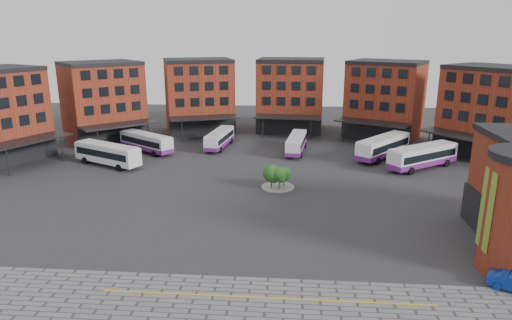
# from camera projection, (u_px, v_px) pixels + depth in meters

# --- Properties ---
(ground) EXTENTS (160.00, 160.00, 0.00)m
(ground) POSITION_uv_depth(u_px,v_px,m) (255.00, 224.00, 48.92)
(ground) COLOR #28282B
(ground) RESTS_ON ground
(yellow_line) EXTENTS (26.00, 0.15, 0.02)m
(yellow_line) POSITION_uv_depth(u_px,v_px,m) (266.00, 298.00, 35.34)
(yellow_line) COLOR gold
(yellow_line) RESTS_ON paving_zone
(main_building) EXTENTS (94.14, 42.48, 14.60)m
(main_building) POSITION_uv_depth(u_px,v_px,m) (246.00, 102.00, 83.98)
(main_building) COLOR maroon
(main_building) RESTS_ON ground
(tree_island) EXTENTS (4.40, 4.40, 3.27)m
(tree_island) POSITION_uv_depth(u_px,v_px,m) (277.00, 175.00, 59.34)
(tree_island) COLOR gray
(tree_island) RESTS_ON ground
(bus_a) EXTENTS (11.71, 7.69, 3.33)m
(bus_a) POSITION_uv_depth(u_px,v_px,m) (107.00, 153.00, 69.65)
(bus_a) COLOR silver
(bus_a) RESTS_ON ground
(bus_b) EXTENTS (10.75, 8.59, 3.18)m
(bus_b) POSITION_uv_depth(u_px,v_px,m) (146.00, 142.00, 77.53)
(bus_b) COLOR silver
(bus_b) RESTS_ON ground
(bus_c) EXTENTS (3.87, 10.90, 3.00)m
(bus_c) POSITION_uv_depth(u_px,v_px,m) (220.00, 138.00, 80.49)
(bus_c) COLOR white
(bus_c) RESTS_ON ground
(bus_d) EXTENTS (3.71, 10.81, 2.98)m
(bus_d) POSITION_uv_depth(u_px,v_px,m) (296.00, 143.00, 77.23)
(bus_d) COLOR silver
(bus_d) RESTS_ON ground
(bus_e) EXTENTS (10.17, 11.49, 3.53)m
(bus_e) POSITION_uv_depth(u_px,v_px,m) (383.00, 147.00, 73.75)
(bus_e) COLOR white
(bus_e) RESTS_ON ground
(bus_f) EXTENTS (11.70, 9.52, 3.48)m
(bus_f) POSITION_uv_depth(u_px,v_px,m) (423.00, 156.00, 68.17)
(bus_f) COLOR white
(bus_f) RESTS_ON ground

